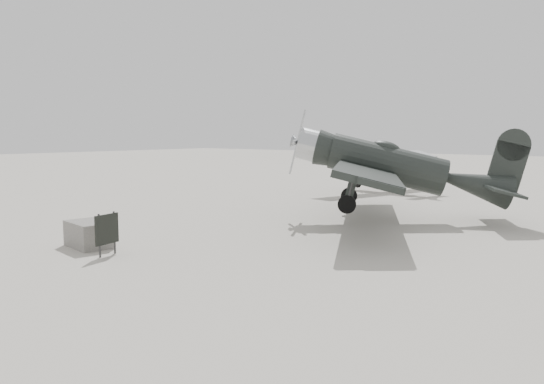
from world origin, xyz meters
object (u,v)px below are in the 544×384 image
at_px(lowwing_monoplane, 398,167).
at_px(sign_board, 107,230).
at_px(equipment_block, 89,234).
at_px(highwing_monoplane, 384,164).

distance_m(lowwing_monoplane, sign_board, 12.10).
bearing_deg(lowwing_monoplane, sign_board, -137.96).
distance_m(lowwing_monoplane, equipment_block, 12.41).
xyz_separation_m(lowwing_monoplane, equipment_block, (-5.47, -10.99, -1.83)).
distance_m(highwing_monoplane, sign_board, 21.24).
xyz_separation_m(lowwing_monoplane, highwing_monoplane, (-5.56, 9.82, -0.49)).
bearing_deg(highwing_monoplane, equipment_block, -74.07).
bearing_deg(sign_board, equipment_block, 156.47).
height_order(lowwing_monoplane, highwing_monoplane, lowwing_monoplane).
xyz_separation_m(lowwing_monoplane, sign_board, (-3.96, -11.34, -1.46)).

